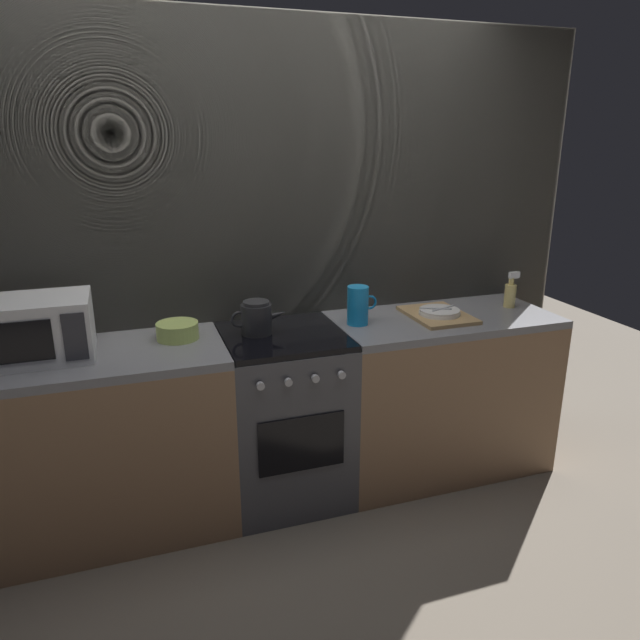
{
  "coord_description": "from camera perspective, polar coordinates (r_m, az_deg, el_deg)",
  "views": [
    {
      "loc": [
        -0.71,
        -2.66,
        1.84
      ],
      "look_at": [
        0.19,
        0.0,
        0.95
      ],
      "focal_mm": 33.02,
      "sensor_mm": 36.0,
      "label": 1
    }
  ],
  "objects": [
    {
      "name": "kettle",
      "position": [
        2.89,
        -6.15,
        0.2
      ],
      "size": [
        0.28,
        0.15,
        0.17
      ],
      "color": "#262628",
      "rests_on": "stove_unit"
    },
    {
      "name": "dish_pile",
      "position": [
        3.22,
        11.38,
        0.59
      ],
      "size": [
        0.3,
        0.4,
        0.06
      ],
      "color": "tan",
      "rests_on": "counter_right"
    },
    {
      "name": "ground_plane",
      "position": [
        3.31,
        -3.31,
        -16.21
      ],
      "size": [
        8.0,
        8.0,
        0.0
      ],
      "primitive_type": "plane",
      "color": "#6B6054"
    },
    {
      "name": "back_wall",
      "position": [
        3.13,
        -5.29,
        5.72
      ],
      "size": [
        3.6,
        0.05,
        2.4
      ],
      "color": "#B2AD9E",
      "rests_on": "ground_plane"
    },
    {
      "name": "pitcher",
      "position": [
        3.02,
        3.71,
        1.43
      ],
      "size": [
        0.16,
        0.11,
        0.2
      ],
      "color": "#198CD8",
      "rests_on": "counter_right"
    },
    {
      "name": "counter_right",
      "position": [
        3.4,
        11.42,
        -6.88
      ],
      "size": [
        1.2,
        0.6,
        0.9
      ],
      "color": "#997251",
      "rests_on": "ground_plane"
    },
    {
      "name": "mixing_bowl",
      "position": [
        2.9,
        -13.64,
        -1.02
      ],
      "size": [
        0.2,
        0.2,
        0.08
      ],
      "primitive_type": "cylinder",
      "color": "#B7D166",
      "rests_on": "counter_left"
    },
    {
      "name": "stove_unit",
      "position": [
        3.08,
        -3.45,
        -9.27
      ],
      "size": [
        0.6,
        0.63,
        0.9
      ],
      "color": "#4C4C51",
      "rests_on": "ground_plane"
    },
    {
      "name": "spray_bottle",
      "position": [
        3.49,
        17.97,
        2.47
      ],
      "size": [
        0.08,
        0.06,
        0.2
      ],
      "color": "#E5CC72",
      "rests_on": "counter_right"
    },
    {
      "name": "microwave",
      "position": [
        2.83,
        -25.81,
        -0.76
      ],
      "size": [
        0.46,
        0.35,
        0.27
      ],
      "color": "white",
      "rests_on": "counter_left"
    },
    {
      "name": "counter_left",
      "position": [
        3.01,
        -20.56,
        -11.18
      ],
      "size": [
        1.2,
        0.6,
        0.9
      ],
      "color": "#997251",
      "rests_on": "ground_plane"
    }
  ]
}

